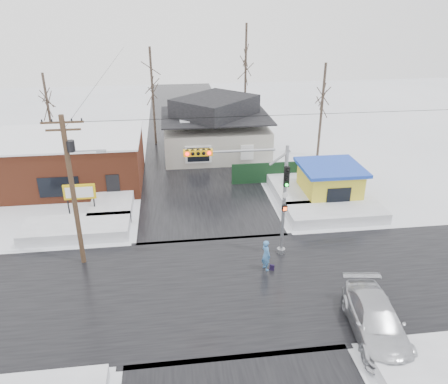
{
  "coord_description": "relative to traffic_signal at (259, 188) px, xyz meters",
  "views": [
    {
      "loc": [
        -2.47,
        -19.52,
        14.66
      ],
      "look_at": [
        0.81,
        5.97,
        3.0
      ],
      "focal_mm": 35.0,
      "sensor_mm": 36.0,
      "label": 1
    }
  ],
  "objects": [
    {
      "name": "snowbank_nw",
      "position": [
        -11.43,
        4.03,
        -4.14
      ],
      "size": [
        7.0,
        3.0,
        0.8
      ],
      "primitive_type": "cube",
      "color": "white",
      "rests_on": "ground"
    },
    {
      "name": "traffic_signal",
      "position": [
        0.0,
        0.0,
        0.0
      ],
      "size": [
        6.05,
        0.68,
        7.0
      ],
      "color": "gray",
      "rests_on": "ground"
    },
    {
      "name": "brick_building",
      "position": [
        -13.43,
        13.03,
        -2.46
      ],
      "size": [
        12.2,
        8.2,
        4.12
      ],
      "color": "brown",
      "rests_on": "ground"
    },
    {
      "name": "pedestrian",
      "position": [
        0.23,
        -1.59,
        -3.59
      ],
      "size": [
        0.68,
        0.81,
        1.9
      ],
      "primitive_type": "imported",
      "rotation": [
        0.0,
        0.0,
        1.94
      ],
      "color": "#4077B4",
      "rests_on": "ground"
    },
    {
      "name": "snowbank_nside_e",
      "position": [
        4.57,
        9.03,
        -4.14
      ],
      "size": [
        3.0,
        8.0,
        0.8
      ],
      "primitive_type": "cube",
      "color": "white",
      "rests_on": "ground"
    },
    {
      "name": "utility_pole",
      "position": [
        -10.36,
        0.53,
        0.57
      ],
      "size": [
        3.15,
        0.44,
        9.0
      ],
      "color": "#382619",
      "rests_on": "ground"
    },
    {
      "name": "ground",
      "position": [
        -2.43,
        -2.97,
        -4.54
      ],
      "size": [
        120.0,
        120.0,
        0.0
      ],
      "primitive_type": "plane",
      "color": "white",
      "rests_on": "ground"
    },
    {
      "name": "snowbank_ne",
      "position": [
        6.57,
        4.03,
        -4.14
      ],
      "size": [
        7.0,
        3.0,
        0.8
      ],
      "primitive_type": "cube",
      "color": "white",
      "rests_on": "ground"
    },
    {
      "name": "kiosk",
      "position": [
        7.07,
        7.03,
        -3.08
      ],
      "size": [
        4.6,
        4.6,
        2.88
      ],
      "color": "gold",
      "rests_on": "ground"
    },
    {
      "name": "marquee_sign",
      "position": [
        -11.43,
        6.53,
        -2.62
      ],
      "size": [
        2.2,
        0.21,
        2.55
      ],
      "color": "black",
      "rests_on": "ground"
    },
    {
      "name": "tree_far_left",
      "position": [
        -6.43,
        23.03,
        3.41
      ],
      "size": [
        3.0,
        3.0,
        10.0
      ],
      "color": "#332821",
      "rests_on": "ground"
    },
    {
      "name": "fence",
      "position": [
        4.07,
        11.03,
        -3.64
      ],
      "size": [
        8.0,
        0.12,
        1.8
      ],
      "primitive_type": "cube",
      "color": "black",
      "rests_on": "ground"
    },
    {
      "name": "car",
      "position": [
        4.17,
        -7.5,
        -3.73
      ],
      "size": [
        2.95,
        5.81,
        1.62
      ],
      "primitive_type": "imported",
      "rotation": [
        0.0,
        0.0,
        -0.13
      ],
      "color": "silver",
      "rests_on": "ground"
    },
    {
      "name": "house",
      "position": [
        -0.43,
        19.03,
        -1.92
      ],
      "size": [
        10.4,
        8.4,
        5.76
      ],
      "color": "beige",
      "rests_on": "ground"
    },
    {
      "name": "shopping_bag",
      "position": [
        0.58,
        -1.75,
        -4.36
      ],
      "size": [
        0.3,
        0.21,
        0.35
      ],
      "primitive_type": "cube",
      "rotation": [
        0.0,
        0.0,
        -0.34
      ],
      "color": "black",
      "rests_on": "ground"
    },
    {
      "name": "tree_far_mid",
      "position": [
        3.57,
        25.03,
        5.0
      ],
      "size": [
        3.0,
        3.0,
        12.0
      ],
      "color": "#332821",
      "rests_on": "ground"
    },
    {
      "name": "road_ew",
      "position": [
        -2.43,
        -2.97,
        -4.53
      ],
      "size": [
        120.0,
        10.0,
        0.02
      ],
      "primitive_type": "cube",
      "color": "black",
      "rests_on": "ground"
    },
    {
      "name": "snowbank_nside_w",
      "position": [
        -9.43,
        9.03,
        -4.14
      ],
      "size": [
        3.0,
        8.0,
        0.8
      ],
      "primitive_type": "cube",
      "color": "white",
      "rests_on": "ground"
    },
    {
      "name": "road_ns",
      "position": [
        -2.43,
        -2.97,
        -4.53
      ],
      "size": [
        10.0,
        120.0,
        0.02
      ],
      "primitive_type": "cube",
      "color": "black",
      "rests_on": "ground"
    },
    {
      "name": "tree_far_west",
      "position": [
        -16.43,
        21.03,
        1.82
      ],
      "size": [
        3.0,
        3.0,
        8.0
      ],
      "color": "#332821",
      "rests_on": "ground"
    },
    {
      "name": "tree_far_right",
      "position": [
        9.57,
        17.03,
        2.62
      ],
      "size": [
        3.0,
        3.0,
        9.0
      ],
      "color": "#332821",
      "rests_on": "ground"
    }
  ]
}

